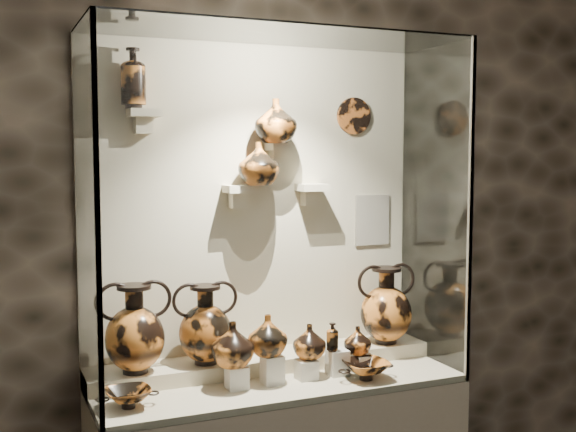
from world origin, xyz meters
The scene contains 34 objects.
wall_back centered at (0.00, 2.50, 1.60)m, with size 5.00×0.02×3.20m, color black.
front_tier centered at (0.00, 2.18, 0.82)m, with size 1.68×0.58×0.03m, color beige.
rear_tier centered at (0.00, 2.35, 0.85)m, with size 1.70×0.25×0.10m, color beige.
back_panel centered at (0.00, 2.50, 1.60)m, with size 1.70×0.03×1.60m, color beige.
glass_front centered at (0.00, 1.88, 1.60)m, with size 1.70×0.01×1.60m, color white.
glass_left centered at (-0.85, 2.18, 1.60)m, with size 0.01×0.60×1.60m, color white.
glass_right centered at (0.85, 2.18, 1.60)m, with size 0.01×0.60×1.60m, color white.
glass_top centered at (0.00, 2.18, 2.40)m, with size 1.70×0.60×0.01m, color white.
frame_post_left centered at (-0.84, 1.89, 1.60)m, with size 0.02×0.02×1.60m, color gray.
frame_post_right centered at (0.84, 1.89, 1.60)m, with size 0.02×0.02×1.60m, color gray.
pedestal_a centered at (-0.22, 2.13, 0.88)m, with size 0.09×0.09×0.10m, color silver.
pedestal_b centered at (-0.05, 2.13, 0.90)m, with size 0.09×0.09×0.13m, color silver.
pedestal_c centered at (0.12, 2.13, 0.88)m, with size 0.09×0.09×0.09m, color silver.
pedestal_d centered at (0.28, 2.13, 0.89)m, with size 0.09×0.09×0.12m, color silver.
pedestal_e centered at (0.42, 2.13, 0.87)m, with size 0.09×0.09×0.08m, color silver.
bracket_ul centered at (-0.55, 2.42, 2.05)m, with size 0.14×0.12×0.04m, color beige.
bracket_ca centered at (-0.10, 2.42, 1.70)m, with size 0.14×0.12×0.04m, color beige.
bracket_cb centered at (0.10, 2.42, 1.90)m, with size 0.10×0.12×0.04m, color beige.
bracket_cc centered at (0.28, 2.42, 1.70)m, with size 0.14×0.12×0.04m, color beige.
amphora_left centered at (-0.63, 2.31, 1.10)m, with size 0.32×0.32×0.40m, color orange, non-canonical shape.
amphora_mid centered at (-0.30, 2.32, 1.08)m, with size 0.30×0.30×0.37m, color #AE5C1E, non-canonical shape.
amphora_right centered at (0.65, 2.31, 1.10)m, with size 0.32×0.32×0.39m, color orange, non-canonical shape.
jug_a centered at (-0.24, 2.13, 1.03)m, with size 0.19×0.19×0.20m, color orange.
jug_b centered at (-0.07, 2.14, 1.05)m, with size 0.18×0.18×0.19m, color #AE5C1E.
jug_c centered at (0.14, 2.15, 1.00)m, with size 0.15×0.15×0.16m, color orange.
jug_e centered at (0.39, 2.15, 0.98)m, with size 0.13×0.13×0.14m, color orange.
lekythos_small centered at (0.24, 2.11, 1.03)m, with size 0.07×0.07×0.15m, color #AE5C1E, non-canonical shape.
kylix_left centered at (-0.71, 2.07, 0.88)m, with size 0.24×0.20×0.10m, color #AE5C1E, non-canonical shape.
kylix_right centered at (0.37, 2.01, 0.88)m, with size 0.27×0.23×0.11m, color orange, non-canonical shape.
lekythos_tall centered at (-0.60, 2.41, 2.22)m, with size 0.12×0.12×0.30m, color orange, non-canonical shape.
ovoid_vase_a centered at (-0.02, 2.37, 1.82)m, with size 0.20×0.20×0.21m, color #AE5C1E.
ovoid_vase_b centered at (0.07, 2.37, 2.02)m, with size 0.20×0.20×0.21m, color #AE5C1E.
wall_plate centered at (0.54, 2.47, 2.06)m, with size 0.19×0.19×0.02m, color #B75D24.
info_placard centered at (0.66, 2.47, 1.52)m, with size 0.20×0.01×0.26m, color beige.
Camera 1 is at (-1.23, -0.83, 1.87)m, focal length 45.00 mm.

